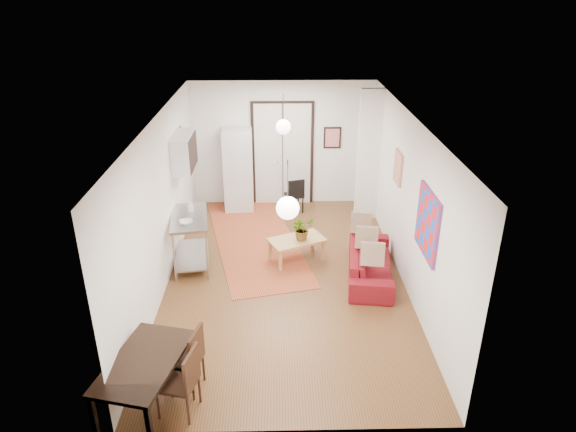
{
  "coord_description": "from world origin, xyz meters",
  "views": [
    {
      "loc": [
        -0.13,
        -8.0,
        4.9
      ],
      "look_at": [
        0.05,
        -0.07,
        1.25
      ],
      "focal_mm": 32.0,
      "sensor_mm": 36.0,
      "label": 1
    }
  ],
  "objects_px": {
    "dining_table": "(145,366)",
    "dining_chair_far": "(178,371)",
    "sofa": "(370,262)",
    "kitchen_counter": "(190,233)",
    "fridge": "(238,170)",
    "dining_chair_near": "(183,350)",
    "black_side_chair": "(294,191)",
    "coffee_table": "(297,242)"
  },
  "relations": [
    {
      "from": "dining_chair_near",
      "to": "dining_chair_far",
      "type": "bearing_deg",
      "value": 13.75
    },
    {
      "from": "kitchen_counter",
      "to": "dining_table",
      "type": "bearing_deg",
      "value": -98.0
    },
    {
      "from": "coffee_table",
      "to": "dining_chair_near",
      "type": "distance_m",
      "value": 3.64
    },
    {
      "from": "kitchen_counter",
      "to": "black_side_chair",
      "type": "bearing_deg",
      "value": 42.91
    },
    {
      "from": "dining_table",
      "to": "kitchen_counter",
      "type": "bearing_deg",
      "value": 90.0
    },
    {
      "from": "coffee_table",
      "to": "kitchen_counter",
      "type": "distance_m",
      "value": 2.0
    },
    {
      "from": "kitchen_counter",
      "to": "fridge",
      "type": "height_order",
      "value": "fridge"
    },
    {
      "from": "dining_chair_near",
      "to": "dining_chair_far",
      "type": "xyz_separation_m",
      "value": [
        0.0,
        -0.4,
        0.0
      ]
    },
    {
      "from": "dining_chair_far",
      "to": "dining_table",
      "type": "bearing_deg",
      "value": -69.34
    },
    {
      "from": "sofa",
      "to": "dining_chair_far",
      "type": "bearing_deg",
      "value": 144.5
    },
    {
      "from": "coffee_table",
      "to": "dining_table",
      "type": "relative_size",
      "value": 0.77
    },
    {
      "from": "dining_table",
      "to": "coffee_table",
      "type": "bearing_deg",
      "value": 61.96
    },
    {
      "from": "sofa",
      "to": "fridge",
      "type": "xyz_separation_m",
      "value": [
        -2.56,
        3.15,
        0.66
      ]
    },
    {
      "from": "kitchen_counter",
      "to": "black_side_chair",
      "type": "xyz_separation_m",
      "value": [
        2.0,
        2.47,
        -0.17
      ]
    },
    {
      "from": "dining_table",
      "to": "dining_chair_far",
      "type": "xyz_separation_m",
      "value": [
        0.38,
        0.05,
        -0.13
      ]
    },
    {
      "from": "fridge",
      "to": "dining_table",
      "type": "xyz_separation_m",
      "value": [
        -0.73,
        -6.25,
        -0.27
      ]
    },
    {
      "from": "coffee_table",
      "to": "dining_table",
      "type": "xyz_separation_m",
      "value": [
        -1.98,
        -3.71,
        0.28
      ]
    },
    {
      "from": "sofa",
      "to": "fridge",
      "type": "bearing_deg",
      "value": 47.1
    },
    {
      "from": "sofa",
      "to": "fridge",
      "type": "distance_m",
      "value": 4.11
    },
    {
      "from": "sofa",
      "to": "kitchen_counter",
      "type": "bearing_deg",
      "value": 89.04
    },
    {
      "from": "fridge",
      "to": "dining_table",
      "type": "distance_m",
      "value": 6.3
    },
    {
      "from": "kitchen_counter",
      "to": "dining_table",
      "type": "relative_size",
      "value": 0.9
    },
    {
      "from": "dining_table",
      "to": "dining_chair_far",
      "type": "height_order",
      "value": "dining_chair_far"
    },
    {
      "from": "sofa",
      "to": "fridge",
      "type": "height_order",
      "value": "fridge"
    },
    {
      "from": "kitchen_counter",
      "to": "dining_chair_far",
      "type": "xyz_separation_m",
      "value": [
        0.38,
        -3.58,
        -0.11
      ]
    },
    {
      "from": "fridge",
      "to": "dining_chair_far",
      "type": "distance_m",
      "value": 6.23
    },
    {
      "from": "dining_table",
      "to": "dining_chair_near",
      "type": "distance_m",
      "value": 0.6
    },
    {
      "from": "coffee_table",
      "to": "dining_chair_far",
      "type": "xyz_separation_m",
      "value": [
        -1.6,
        -3.67,
        0.15
      ]
    },
    {
      "from": "coffee_table",
      "to": "dining_chair_far",
      "type": "relative_size",
      "value": 1.25
    },
    {
      "from": "fridge",
      "to": "dining_table",
      "type": "relative_size",
      "value": 1.24
    },
    {
      "from": "sofa",
      "to": "dining_table",
      "type": "xyz_separation_m",
      "value": [
        -3.28,
        -3.1,
        0.39
      ]
    },
    {
      "from": "kitchen_counter",
      "to": "dining_chair_near",
      "type": "relative_size",
      "value": 1.46
    },
    {
      "from": "dining_chair_far",
      "to": "dining_chair_near",
      "type": "bearing_deg",
      "value": -166.25
    },
    {
      "from": "dining_chair_near",
      "to": "kitchen_counter",
      "type": "bearing_deg",
      "value": -159.4
    },
    {
      "from": "kitchen_counter",
      "to": "fridge",
      "type": "relative_size",
      "value": 0.73
    },
    {
      "from": "coffee_table",
      "to": "black_side_chair",
      "type": "distance_m",
      "value": 2.37
    },
    {
      "from": "kitchen_counter",
      "to": "fridge",
      "type": "bearing_deg",
      "value": 66.59
    },
    {
      "from": "coffee_table",
      "to": "dining_chair_far",
      "type": "bearing_deg",
      "value": -113.52
    },
    {
      "from": "sofa",
      "to": "kitchen_counter",
      "type": "distance_m",
      "value": 3.34
    },
    {
      "from": "fridge",
      "to": "black_side_chair",
      "type": "xyz_separation_m",
      "value": [
        1.28,
        -0.16,
        -0.46
      ]
    },
    {
      "from": "dining_chair_near",
      "to": "black_side_chair",
      "type": "bearing_deg",
      "value": 177.73
    },
    {
      "from": "sofa",
      "to": "dining_table",
      "type": "distance_m",
      "value": 4.54
    }
  ]
}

